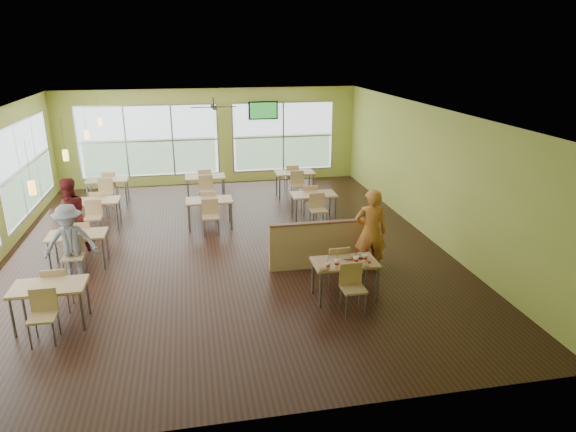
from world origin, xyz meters
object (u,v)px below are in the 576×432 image
(main_table, at_px, (345,267))
(half_wall_divider, at_px, (325,244))
(man_plaid, at_px, (371,232))
(food_basket, at_px, (360,256))

(main_table, relative_size, half_wall_divider, 0.63)
(half_wall_divider, bearing_deg, man_plaid, -29.77)
(main_table, relative_size, man_plaid, 0.83)
(food_basket, bearing_deg, half_wall_divider, 104.31)
(main_table, xyz_separation_m, half_wall_divider, (0.00, 1.45, -0.11))
(man_plaid, bearing_deg, half_wall_divider, -20.20)
(food_basket, bearing_deg, main_table, -160.36)
(half_wall_divider, bearing_deg, main_table, -90.00)
(man_plaid, distance_m, food_basket, 0.99)
(main_table, relative_size, food_basket, 6.06)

